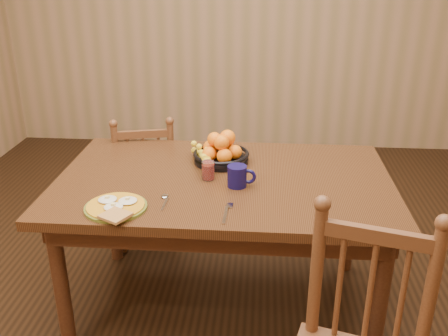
# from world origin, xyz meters

# --- Properties ---
(room) EXTENTS (4.52, 5.02, 2.72)m
(room) POSITION_xyz_m (0.00, 0.00, 1.35)
(room) COLOR black
(room) RESTS_ON ground
(dining_table) EXTENTS (1.60, 1.00, 0.75)m
(dining_table) POSITION_xyz_m (0.00, 0.00, 0.67)
(dining_table) COLOR black
(dining_table) RESTS_ON ground
(chair_far) EXTENTS (0.46, 0.45, 0.86)m
(chair_far) POSITION_xyz_m (-0.54, 0.61, 0.42)
(chair_far) COLOR #492815
(chair_far) RESTS_ON ground
(breakfast_plate) EXTENTS (0.26, 0.31, 0.04)m
(breakfast_plate) POSITION_xyz_m (-0.43, -0.36, 0.76)
(breakfast_plate) COLOR #59601E
(breakfast_plate) RESTS_ON dining_table
(fork) EXTENTS (0.03, 0.18, 0.00)m
(fork) POSITION_xyz_m (0.04, -0.35, 0.75)
(fork) COLOR silver
(fork) RESTS_ON dining_table
(spoon) EXTENTS (0.04, 0.16, 0.01)m
(spoon) POSITION_xyz_m (-0.24, -0.25, 0.75)
(spoon) COLOR silver
(spoon) RESTS_ON dining_table
(coffee_mug) EXTENTS (0.13, 0.09, 0.10)m
(coffee_mug) POSITION_xyz_m (0.07, -0.09, 0.80)
(coffee_mug) COLOR #0D0A37
(coffee_mug) RESTS_ON dining_table
(juice_glass) EXTENTS (0.06, 0.06, 0.09)m
(juice_glass) POSITION_xyz_m (-0.07, -0.02, 0.79)
(juice_glass) COLOR silver
(juice_glass) RESTS_ON dining_table
(fruit_bowl) EXTENTS (0.32, 0.32, 0.17)m
(fruit_bowl) POSITION_xyz_m (-0.04, 0.19, 0.81)
(fruit_bowl) COLOR black
(fruit_bowl) RESTS_ON dining_table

